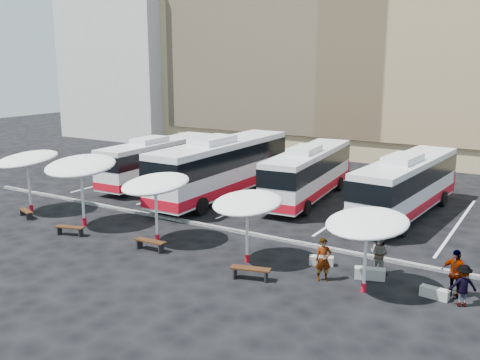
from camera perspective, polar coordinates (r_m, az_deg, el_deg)
The scene contains 25 objects.
ground at distance 29.04m, azimuth -4.79°, elevation -5.12°, with size 120.00×120.00×0.00m, color black.
sandstone_building at distance 56.72m, azimuth 15.06°, elevation 16.02°, with size 42.00×18.25×29.60m.
apartment_block at distance 67.09m, azimuth -10.35°, elevation 12.54°, with size 14.00×14.00×18.00m, color beige.
curb_divider at distance 29.41m, azimuth -4.22°, elevation -4.73°, with size 34.00×0.25×0.15m, color black.
bay_lines at distance 35.55m, azimuth 2.82°, elevation -1.77°, with size 24.15×12.00×0.01m.
bus_0 at distance 39.55m, azimuth -8.69°, elevation 2.21°, with size 2.77×11.06×3.50m.
bus_1 at distance 35.07m, azimuth -1.92°, elevation 1.56°, with size 3.07×13.03×4.13m.
bus_2 at distance 34.76m, azimuth 7.33°, elevation 0.90°, with size 3.43×11.50×3.59m.
bus_3 at distance 32.24m, azimuth 17.36°, elevation -0.39°, with size 3.39×11.82×3.70m.
sunshade_0 at distance 33.71m, azimuth -21.77°, elevation 2.04°, with size 4.62×4.65×3.73m.
sunshade_1 at distance 29.79m, azimuth -16.64°, elevation 1.43°, with size 4.41×4.45×3.91m.
sunshade_2 at distance 26.28m, azimuth -9.02°, elevation -0.44°, with size 4.28×4.30×3.48m.
sunshade_3 at distance 23.38m, azimuth 0.76°, elevation -2.48°, with size 3.54×3.57×3.22m.
sunshade_4 at distance 20.87m, azimuth 13.39°, elevation -4.52°, with size 4.00×4.03×3.29m.
wood_bench_0 at distance 33.10m, azimuth -21.85°, elevation -3.19°, with size 1.43×0.81×0.43m.
wood_bench_1 at distance 29.02m, azimuth -17.69°, elevation -4.95°, with size 1.60×0.84×0.47m.
wood_bench_2 at distance 25.87m, azimuth -9.57°, elevation -6.60°, with size 1.64×0.49×0.50m.
wood_bench_3 at distance 22.26m, azimuth 1.12°, elevation -9.63°, with size 1.72×0.88×0.51m.
conc_bench_0 at distance 24.10m, azimuth 8.67°, elevation -8.50°, with size 1.06×0.35×0.40m, color gray.
conc_bench_1 at distance 23.02m, azimuth 13.68°, elevation -9.67°, with size 1.24×0.41×0.46m, color gray.
conc_bench_2 at distance 22.01m, azimuth 20.03°, elevation -11.25°, with size 1.06×0.35×0.40m, color gray.
passenger_0 at distance 22.23m, azimuth 8.88°, elevation -8.40°, with size 0.66×0.43×1.81m, color black.
passenger_1 at distance 23.47m, azimuth 14.66°, elevation -7.60°, with size 0.85×0.66×1.75m, color black.
passenger_2 at distance 22.10m, azimuth 21.93°, elevation -9.23°, with size 1.10×0.46×1.88m, color black.
passenger_3 at distance 21.48m, azimuth 22.64°, elevation -10.33°, with size 1.03×0.59×1.60m, color black.
Camera 1 is at (16.40, -22.29, 8.80)m, focal length 40.00 mm.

